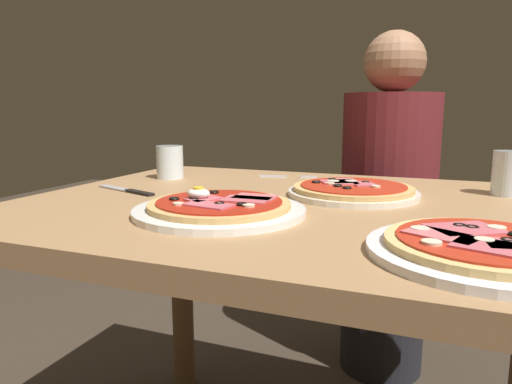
{
  "coord_description": "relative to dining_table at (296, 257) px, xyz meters",
  "views": [
    {
      "loc": [
        0.27,
        -0.9,
        0.93
      ],
      "look_at": [
        -0.06,
        -0.08,
        0.77
      ],
      "focal_mm": 33.03,
      "sensor_mm": 36.0,
      "label": 1
    }
  ],
  "objects": [
    {
      "name": "diner_person",
      "position": [
        0.11,
        0.74,
        -0.07
      ],
      "size": [
        0.32,
        0.32,
        1.18
      ],
      "rotation": [
        0.0,
        0.0,
        3.14
      ],
      "color": "black",
      "rests_on": "ground"
    },
    {
      "name": "dining_table",
      "position": [
        0.0,
        0.0,
        0.0
      ],
      "size": [
        1.12,
        0.87,
        0.74
      ],
      "color": "#9E754C",
      "rests_on": "ground"
    },
    {
      "name": "pizza_across_right",
      "position": [
        0.09,
        0.11,
        0.13
      ],
      "size": [
        0.28,
        0.28,
        0.03
      ],
      "color": "silver",
      "rests_on": "dining_table"
    },
    {
      "name": "water_glass_far",
      "position": [
        0.4,
        0.24,
        0.16
      ],
      "size": [
        0.07,
        0.07,
        0.1
      ],
      "color": "silver",
      "rests_on": "dining_table"
    },
    {
      "name": "pizza_foreground",
      "position": [
        -0.1,
        -0.16,
        0.13
      ],
      "size": [
        0.31,
        0.31,
        0.05
      ],
      "color": "white",
      "rests_on": "dining_table"
    },
    {
      "name": "knife",
      "position": [
        -0.39,
        -0.03,
        0.12
      ],
      "size": [
        0.19,
        0.08,
        0.01
      ],
      "color": "silver",
      "rests_on": "dining_table"
    },
    {
      "name": "pizza_across_left",
      "position": [
        0.33,
        -0.25,
        0.13
      ],
      "size": [
        0.3,
        0.3,
        0.03
      ],
      "color": "white",
      "rests_on": "dining_table"
    },
    {
      "name": "water_glass_near",
      "position": [
        -0.41,
        0.19,
        0.15
      ],
      "size": [
        0.07,
        0.07,
        0.09
      ],
      "color": "silver",
      "rests_on": "dining_table"
    },
    {
      "name": "fork",
      "position": [
        -0.13,
        0.32,
        0.12
      ],
      "size": [
        0.15,
        0.06,
        0.0
      ],
      "color": "silver",
      "rests_on": "dining_table"
    }
  ]
}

